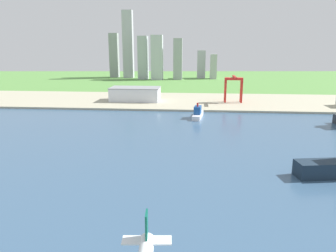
# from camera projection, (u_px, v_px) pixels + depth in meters

# --- Properties ---
(ground_plane) EXTENTS (2400.00, 2400.00, 0.00)m
(ground_plane) POSITION_uv_depth(u_px,v_px,m) (184.00, 141.00, 261.75)
(ground_plane) COLOR #578E42
(water_bay) EXTENTS (840.00, 360.00, 0.15)m
(water_bay) POSITION_uv_depth(u_px,v_px,m) (180.00, 167.00, 203.71)
(water_bay) COLOR #385675
(water_bay) RESTS_ON ground
(industrial_pier) EXTENTS (840.00, 140.00, 2.50)m
(industrial_pier) POSITION_uv_depth(u_px,v_px,m) (189.00, 101.00, 445.17)
(industrial_pier) COLOR #ACA78C
(industrial_pier) RESTS_ON ground
(ferry_boat) EXTENTS (12.48, 38.29, 16.65)m
(ferry_boat) POSITION_uv_depth(u_px,v_px,m) (198.00, 113.00, 344.98)
(ferry_boat) COLOR white
(ferry_boat) RESTS_ON water_bay
(port_crane_red) EXTENTS (23.29, 34.49, 35.08)m
(port_crane_red) POSITION_uv_depth(u_px,v_px,m) (234.00, 83.00, 420.44)
(port_crane_red) COLOR red
(port_crane_red) RESTS_ON industrial_pier
(warehouse_main) EXTENTS (66.76, 36.11, 18.29)m
(warehouse_main) POSITION_uv_depth(u_px,v_px,m) (135.00, 94.00, 438.59)
(warehouse_main) COLOR silver
(warehouse_main) RESTS_ON industrial_pier
(distant_skyline) EXTENTS (261.79, 75.59, 157.77)m
(distant_skyline) POSITION_uv_depth(u_px,v_px,m) (152.00, 56.00, 759.55)
(distant_skyline) COLOR #929799
(distant_skyline) RESTS_ON ground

